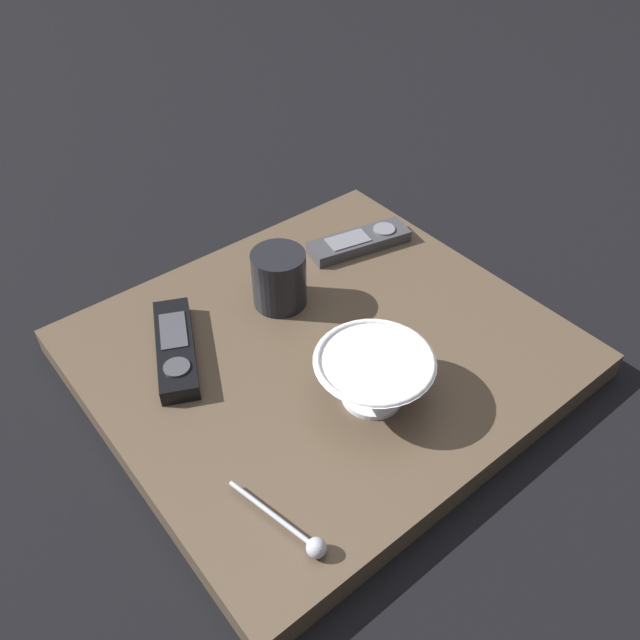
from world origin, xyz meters
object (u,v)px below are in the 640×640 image
object	(u,v)px
teaspoon	(304,538)
tv_remote_far	(359,241)
coffee_mug	(279,279)
tv_remote_near	(176,348)
cereal_bowl	(373,376)

from	to	relation	value
teaspoon	tv_remote_far	xyz separation A→B (m)	(0.42, 0.39, -0.00)
coffee_mug	teaspoon	bearing A→B (deg)	-122.70
coffee_mug	tv_remote_near	distance (m)	0.19
cereal_bowl	tv_remote_near	xyz separation A→B (m)	(-0.17, 0.24, -0.03)
cereal_bowl	tv_remote_near	bearing A→B (deg)	125.02
cereal_bowl	tv_remote_near	distance (m)	0.29
tv_remote_near	tv_remote_far	xyz separation A→B (m)	(0.39, 0.03, -0.00)
tv_remote_near	tv_remote_far	bearing A→B (deg)	4.88
teaspoon	tv_remote_near	size ratio (longest dim) A/B	0.72
teaspoon	tv_remote_far	world-z (taller)	same
cereal_bowl	tv_remote_far	bearing A→B (deg)	51.30
coffee_mug	tv_remote_far	distance (m)	0.20
cereal_bowl	tv_remote_far	xyz separation A→B (m)	(0.22, 0.27, -0.03)
tv_remote_far	teaspoon	bearing A→B (deg)	-137.73
coffee_mug	tv_remote_far	bearing A→B (deg)	9.31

